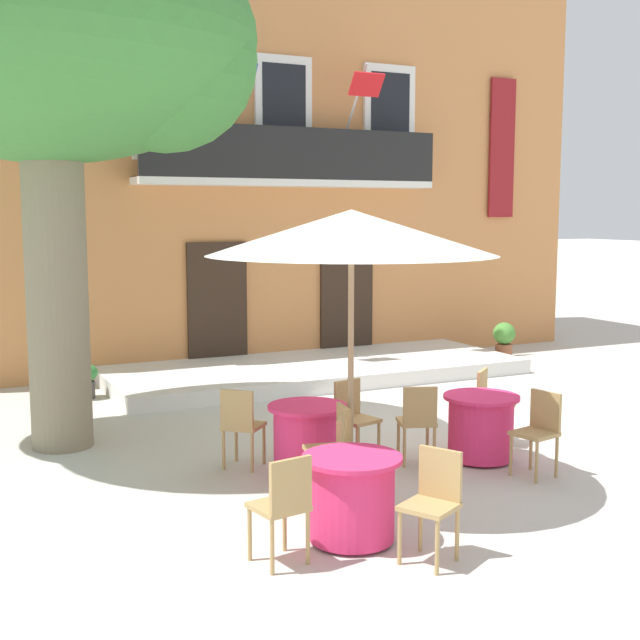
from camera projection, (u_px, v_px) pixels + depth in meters
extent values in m
plane|color=beige|center=(402.00, 429.00, 11.04)|extent=(120.00, 120.00, 0.00)
cube|color=#CC844C|center=(244.00, 166.00, 17.02)|extent=(13.00, 4.00, 7.50)
cube|color=#332319|center=(217.00, 307.00, 14.97)|extent=(1.10, 0.08, 2.30)
cube|color=#332319|center=(346.00, 300.00, 16.10)|extent=(1.10, 0.08, 2.30)
cube|color=silver|center=(163.00, 103.00, 14.13)|extent=(1.10, 0.08, 1.90)
cube|color=black|center=(164.00, 103.00, 14.10)|extent=(0.84, 0.04, 1.60)
cube|color=silver|center=(283.00, 110.00, 15.08)|extent=(1.10, 0.08, 1.90)
cube|color=black|center=(284.00, 110.00, 15.05)|extent=(0.84, 0.04, 1.60)
cube|color=silver|center=(389.00, 116.00, 16.03)|extent=(1.10, 0.08, 1.90)
cube|color=black|center=(390.00, 116.00, 16.01)|extent=(0.84, 0.04, 1.60)
cube|color=silver|center=(290.00, 183.00, 14.99)|extent=(5.60, 0.65, 0.12)
cube|color=black|center=(297.00, 153.00, 14.67)|extent=(5.60, 0.06, 0.90)
cylinder|color=#B2B2B7|center=(229.00, 97.00, 14.14)|extent=(0.04, 0.95, 1.33)
cube|color=#192D9E|center=(238.00, 75.00, 13.70)|extent=(0.60, 0.29, 0.38)
cylinder|color=#B2B2B7|center=(354.00, 105.00, 15.18)|extent=(0.04, 0.95, 1.33)
cube|color=red|center=(367.00, 84.00, 14.74)|extent=(0.60, 0.29, 0.38)
cylinder|color=#995638|center=(163.00, 168.00, 13.99)|extent=(0.27, 0.27, 0.32)
ellipsoid|color=#38843D|center=(163.00, 146.00, 13.95)|extent=(0.36, 0.36, 0.41)
cylinder|color=#995638|center=(249.00, 170.00, 14.66)|extent=(0.28, 0.28, 0.33)
ellipsoid|color=#38843D|center=(249.00, 151.00, 14.62)|extent=(0.37, 0.37, 0.30)
cylinder|color=#47423D|center=(328.00, 174.00, 15.32)|extent=(0.30, 0.30, 0.24)
ellipsoid|color=#38843D|center=(328.00, 154.00, 15.28)|extent=(0.39, 0.39, 0.46)
cylinder|color=slate|center=(400.00, 176.00, 15.99)|extent=(0.32, 0.32, 0.22)
ellipsoid|color=#4C8E38|center=(400.00, 163.00, 15.96)|extent=(0.41, 0.41, 0.27)
cube|color=maroon|center=(502.00, 148.00, 17.24)|extent=(0.60, 0.06, 2.80)
cube|color=silver|center=(315.00, 370.00, 14.48)|extent=(7.11, 2.73, 0.25)
cylinder|color=#7F755B|center=(57.00, 303.00, 9.98)|extent=(0.72, 0.72, 3.51)
ellipsoid|color=#3D7F38|center=(47.00, 34.00, 9.59)|extent=(4.87, 4.39, 2.92)
sphere|color=#3D7F38|center=(163.00, 57.00, 9.71)|extent=(2.19, 2.19, 2.19)
cylinder|color=#E52D66|center=(308.00, 440.00, 9.10)|extent=(0.74, 0.74, 0.68)
cylinder|color=#E52D66|center=(307.00, 407.00, 9.05)|extent=(0.86, 0.86, 0.04)
cylinder|color=#2D2823|center=(308.00, 472.00, 9.14)|extent=(0.44, 0.44, 0.03)
cylinder|color=tan|center=(379.00, 441.00, 9.59)|extent=(0.04, 0.04, 0.45)
cylinder|color=tan|center=(357.00, 447.00, 9.37)|extent=(0.04, 0.04, 0.45)
cylinder|color=tan|center=(358.00, 436.00, 9.84)|extent=(0.04, 0.04, 0.45)
cylinder|color=tan|center=(337.00, 441.00, 9.62)|extent=(0.04, 0.04, 0.45)
cube|color=tan|center=(358.00, 420.00, 9.57)|extent=(0.49, 0.49, 0.04)
cube|color=tan|center=(347.00, 398.00, 9.68)|extent=(0.38, 0.14, 0.42)
cylinder|color=tan|center=(236.00, 442.00, 9.56)|extent=(0.04, 0.04, 0.45)
cylinder|color=tan|center=(264.00, 445.00, 9.46)|extent=(0.04, 0.04, 0.45)
cylinder|color=tan|center=(224.00, 450.00, 9.24)|extent=(0.04, 0.04, 0.45)
cylinder|color=tan|center=(252.00, 453.00, 9.14)|extent=(0.04, 0.04, 0.45)
cube|color=tan|center=(244.00, 426.00, 9.32)|extent=(0.57, 0.57, 0.04)
cube|color=tan|center=(237.00, 409.00, 9.12)|extent=(0.30, 0.29, 0.42)
cylinder|color=tan|center=(314.00, 480.00, 8.19)|extent=(0.04, 0.04, 0.45)
cylinder|color=tan|center=(306.00, 470.00, 8.52)|extent=(0.04, 0.04, 0.45)
cylinder|color=tan|center=(348.00, 478.00, 8.28)|extent=(0.04, 0.04, 0.45)
cylinder|color=tan|center=(338.00, 468.00, 8.61)|extent=(0.04, 0.04, 0.45)
cube|color=tan|center=(326.00, 450.00, 8.37)|extent=(0.47, 0.47, 0.04)
cube|color=tan|center=(344.00, 426.00, 8.39)|extent=(0.11, 0.38, 0.42)
cylinder|color=#E52D66|center=(481.00, 429.00, 9.59)|extent=(0.74, 0.74, 0.68)
cylinder|color=#E52D66|center=(482.00, 397.00, 9.54)|extent=(0.86, 0.86, 0.04)
cylinder|color=#2D2823|center=(480.00, 459.00, 9.63)|extent=(0.44, 0.44, 0.03)
cylinder|color=tan|center=(513.00, 424.00, 10.36)|extent=(0.04, 0.04, 0.45)
cylinder|color=tan|center=(506.00, 431.00, 10.06)|extent=(0.04, 0.04, 0.45)
cylinder|color=tan|center=(485.00, 421.00, 10.50)|extent=(0.04, 0.04, 0.45)
cylinder|color=tan|center=(478.00, 428.00, 10.20)|extent=(0.04, 0.04, 0.45)
cube|color=tan|center=(496.00, 406.00, 10.25)|extent=(0.56, 0.56, 0.04)
cube|color=tan|center=(482.00, 387.00, 10.29)|extent=(0.32, 0.27, 0.42)
cylinder|color=tan|center=(398.00, 439.00, 9.68)|extent=(0.04, 0.04, 0.45)
cylinder|color=tan|center=(427.00, 439.00, 9.71)|extent=(0.04, 0.04, 0.45)
cylinder|color=tan|center=(404.00, 447.00, 9.34)|extent=(0.04, 0.04, 0.45)
cylinder|color=tan|center=(434.00, 447.00, 9.38)|extent=(0.04, 0.04, 0.45)
cube|color=tan|center=(416.00, 422.00, 9.50)|extent=(0.51, 0.51, 0.04)
cube|color=tan|center=(420.00, 406.00, 9.29)|extent=(0.37, 0.17, 0.42)
cylinder|color=tan|center=(537.00, 463.00, 8.78)|extent=(0.04, 0.04, 0.45)
cylinder|color=tan|center=(511.00, 455.00, 9.05)|extent=(0.04, 0.04, 0.45)
cylinder|color=tan|center=(557.00, 457.00, 8.99)|extent=(0.04, 0.04, 0.45)
cylinder|color=tan|center=(531.00, 450.00, 9.25)|extent=(0.04, 0.04, 0.45)
cube|color=tan|center=(534.00, 434.00, 8.99)|extent=(0.47, 0.47, 0.04)
cube|color=tan|center=(546.00, 410.00, 9.07)|extent=(0.12, 0.38, 0.42)
cylinder|color=#E52D66|center=(352.00, 500.00, 7.21)|extent=(0.74, 0.74, 0.68)
cylinder|color=#E52D66|center=(352.00, 458.00, 7.16)|extent=(0.86, 0.86, 0.04)
cylinder|color=#2D2823|center=(352.00, 540.00, 7.26)|extent=(0.44, 0.44, 0.03)
cylinder|color=tan|center=(250.00, 534.00, 6.83)|extent=(0.04, 0.04, 0.45)
cylinder|color=tan|center=(285.00, 525.00, 7.03)|extent=(0.04, 0.04, 0.45)
cylinder|color=tan|center=(272.00, 547.00, 6.56)|extent=(0.04, 0.04, 0.45)
cylinder|color=tan|center=(308.00, 538.00, 6.76)|extent=(0.04, 0.04, 0.45)
cube|color=tan|center=(278.00, 507.00, 6.76)|extent=(0.46, 0.46, 0.04)
cube|color=tan|center=(291.00, 485.00, 6.59)|extent=(0.38, 0.10, 0.42)
cylinder|color=tan|center=(437.00, 548.00, 6.56)|extent=(0.04, 0.04, 0.45)
cylinder|color=tan|center=(400.00, 538.00, 6.75)|extent=(0.04, 0.04, 0.45)
cylinder|color=tan|center=(457.00, 534.00, 6.83)|extent=(0.04, 0.04, 0.45)
cylinder|color=tan|center=(421.00, 525.00, 7.03)|extent=(0.04, 0.04, 0.45)
cube|color=tan|center=(429.00, 507.00, 6.76)|extent=(0.54, 0.54, 0.04)
cube|color=tan|center=(440.00, 473.00, 6.87)|extent=(0.21, 0.35, 0.42)
cylinder|color=tan|center=(378.00, 483.00, 8.11)|extent=(0.04, 0.04, 0.45)
cylinder|color=tan|center=(376.00, 495.00, 7.78)|extent=(0.04, 0.04, 0.45)
cylinder|color=tan|center=(343.00, 482.00, 8.16)|extent=(0.04, 0.04, 0.45)
cylinder|color=tan|center=(339.00, 493.00, 7.82)|extent=(0.04, 0.04, 0.45)
cube|color=tan|center=(359.00, 463.00, 7.94)|extent=(0.55, 0.55, 0.04)
cube|color=tan|center=(340.00, 439.00, 7.93)|extent=(0.24, 0.34, 0.42)
cylinder|color=#997A56|center=(351.00, 367.00, 8.45)|extent=(0.06, 0.06, 2.55)
cylinder|color=#333333|center=(350.00, 486.00, 8.61)|extent=(0.44, 0.44, 0.08)
cone|color=white|center=(351.00, 232.00, 8.28)|extent=(2.90, 2.90, 0.45)
cylinder|color=#47423D|center=(84.00, 390.00, 12.82)|extent=(0.33, 0.33, 0.26)
ellipsoid|color=#2D7533|center=(83.00, 373.00, 12.78)|extent=(0.43, 0.43, 0.28)
cylinder|color=#995638|center=(504.00, 353.00, 16.01)|extent=(0.32, 0.32, 0.33)
ellipsoid|color=#4C8E38|center=(504.00, 333.00, 15.96)|extent=(0.42, 0.42, 0.42)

